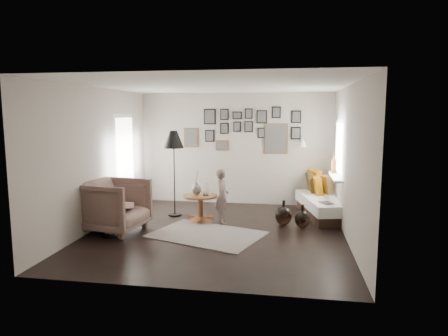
% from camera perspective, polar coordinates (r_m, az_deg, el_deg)
% --- Properties ---
extents(ground, '(4.80, 4.80, 0.00)m').
position_cam_1_polar(ground, '(7.29, -1.04, -9.11)').
color(ground, black).
rests_on(ground, ground).
extents(wall_back, '(4.50, 0.00, 4.50)m').
position_cam_1_polar(wall_back, '(9.39, 1.58, 2.76)').
color(wall_back, '#ACA196').
rests_on(wall_back, ground).
extents(wall_front, '(4.50, 0.00, 4.50)m').
position_cam_1_polar(wall_front, '(4.71, -6.34, -2.26)').
color(wall_front, '#ACA196').
rests_on(wall_front, ground).
extents(wall_left, '(0.00, 4.80, 4.80)m').
position_cam_1_polar(wall_left, '(7.75, -17.65, 1.35)').
color(wall_left, '#ACA196').
rests_on(wall_left, ground).
extents(wall_right, '(0.00, 4.80, 4.80)m').
position_cam_1_polar(wall_right, '(6.98, 17.41, 0.69)').
color(wall_right, '#ACA196').
rests_on(wall_right, ground).
extents(ceiling, '(4.80, 4.80, 0.00)m').
position_cam_1_polar(ceiling, '(7.00, -1.09, 11.72)').
color(ceiling, white).
rests_on(ceiling, wall_back).
extents(door_left, '(0.00, 2.14, 2.14)m').
position_cam_1_polar(door_left, '(8.85, -13.99, 0.60)').
color(door_left, white).
rests_on(door_left, wall_left).
extents(window_right, '(0.15, 1.32, 1.30)m').
position_cam_1_polar(window_right, '(8.34, 15.53, -0.70)').
color(window_right, white).
rests_on(window_right, wall_right).
extents(gallery_wall, '(2.74, 0.03, 1.08)m').
position_cam_1_polar(gallery_wall, '(9.31, 3.34, 5.44)').
color(gallery_wall, brown).
rests_on(gallery_wall, wall_back).
extents(wall_sconce, '(0.18, 0.36, 0.16)m').
position_cam_1_polar(wall_sconce, '(9.03, 11.17, 3.45)').
color(wall_sconce, white).
rests_on(wall_sconce, wall_back).
extents(rug, '(2.19, 1.84, 0.01)m').
position_cam_1_polar(rug, '(7.13, -2.48, -9.46)').
color(rug, beige).
rests_on(rug, ground).
extents(pedestal_table, '(0.67, 0.67, 0.53)m').
position_cam_1_polar(pedestal_table, '(7.95, -3.40, -5.88)').
color(pedestal_table, brown).
rests_on(pedestal_table, ground).
extents(vase, '(0.19, 0.19, 0.48)m').
position_cam_1_polar(vase, '(7.90, -3.96, -2.77)').
color(vase, black).
rests_on(vase, pedestal_table).
extents(candles, '(0.12, 0.12, 0.25)m').
position_cam_1_polar(candles, '(7.84, -2.64, -3.03)').
color(candles, black).
rests_on(candles, pedestal_table).
extents(daybed, '(1.16, 1.94, 0.88)m').
position_cam_1_polar(daybed, '(8.61, 14.09, -4.87)').
color(daybed, black).
rests_on(daybed, ground).
extents(magazine_on_daybed, '(0.29, 0.33, 0.01)m').
position_cam_1_polar(magazine_on_daybed, '(7.96, 14.39, -4.84)').
color(magazine_on_daybed, black).
rests_on(magazine_on_daybed, daybed).
extents(armchair, '(1.17, 1.15, 0.94)m').
position_cam_1_polar(armchair, '(7.50, -15.33, -5.19)').
color(armchair, brown).
rests_on(armchair, ground).
extents(armchair_cushion, '(0.50, 0.51, 0.19)m').
position_cam_1_polar(armchair_cushion, '(7.53, -14.97, -5.06)').
color(armchair_cushion, beige).
rests_on(armchair_cushion, armchair).
extents(floor_lamp, '(0.41, 0.41, 1.77)m').
position_cam_1_polar(floor_lamp, '(8.25, -7.19, 3.61)').
color(floor_lamp, black).
rests_on(floor_lamp, ground).
extents(magazine_basket, '(0.38, 0.38, 0.40)m').
position_cam_1_polar(magazine_basket, '(7.30, -15.90, -7.78)').
color(magazine_basket, black).
rests_on(magazine_basket, ground).
extents(demijohn_large, '(0.32, 0.32, 0.48)m').
position_cam_1_polar(demijohn_large, '(7.76, 8.49, -6.73)').
color(demijohn_large, black).
rests_on(demijohn_large, ground).
extents(demijohn_small, '(0.28, 0.28, 0.44)m').
position_cam_1_polar(demijohn_small, '(7.65, 11.12, -7.16)').
color(demijohn_small, black).
rests_on(demijohn_small, ground).
extents(child, '(0.36, 0.45, 1.06)m').
position_cam_1_polar(child, '(7.76, -0.26, -4.03)').
color(child, '#6A5854').
rests_on(child, ground).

